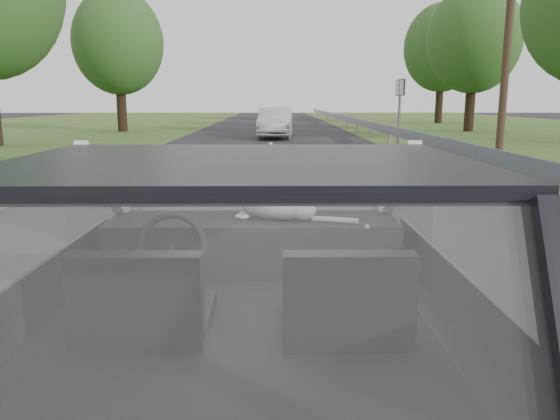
{
  "coord_description": "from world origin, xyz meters",
  "views": [
    {
      "loc": [
        0.12,
        -2.35,
        1.65
      ],
      "look_at": [
        0.15,
        0.56,
        1.06
      ],
      "focal_mm": 35.0,
      "sensor_mm": 36.0,
      "label": 1
    }
  ],
  "objects_px": {
    "subject_car": "(248,307)",
    "highway_sign": "(399,114)",
    "utility_pole": "(508,31)",
    "other_car": "(275,123)",
    "cat": "(279,206)"
  },
  "relations": [
    {
      "from": "subject_car",
      "to": "highway_sign",
      "type": "bearing_deg",
      "value": 75.12
    },
    {
      "from": "utility_pole",
      "to": "subject_car",
      "type": "bearing_deg",
      "value": -116.06
    },
    {
      "from": "subject_car",
      "to": "utility_pole",
      "type": "xyz_separation_m",
      "value": [
        7.15,
        14.62,
        2.95
      ]
    },
    {
      "from": "subject_car",
      "to": "utility_pole",
      "type": "relative_size",
      "value": 0.54
    },
    {
      "from": "other_car",
      "to": "subject_car",
      "type": "bearing_deg",
      "value": -87.45
    },
    {
      "from": "cat",
      "to": "highway_sign",
      "type": "xyz_separation_m",
      "value": [
        4.37,
        16.43,
        0.1
      ]
    },
    {
      "from": "other_car",
      "to": "utility_pole",
      "type": "height_order",
      "value": "utility_pole"
    },
    {
      "from": "cat",
      "to": "utility_pole",
      "type": "bearing_deg",
      "value": 75.38
    },
    {
      "from": "subject_car",
      "to": "other_car",
      "type": "xyz_separation_m",
      "value": [
        0.19,
        21.96,
        -0.07
      ]
    },
    {
      "from": "highway_sign",
      "to": "utility_pole",
      "type": "height_order",
      "value": "utility_pole"
    },
    {
      "from": "subject_car",
      "to": "highway_sign",
      "type": "distance_m",
      "value": 17.61
    },
    {
      "from": "cat",
      "to": "utility_pole",
      "type": "relative_size",
      "value": 0.07
    },
    {
      "from": "cat",
      "to": "highway_sign",
      "type": "relative_size",
      "value": 0.22
    },
    {
      "from": "other_car",
      "to": "highway_sign",
      "type": "bearing_deg",
      "value": -45.78
    },
    {
      "from": "highway_sign",
      "to": "utility_pole",
      "type": "xyz_separation_m",
      "value": [
        2.63,
        -2.39,
        2.49
      ]
    }
  ]
}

